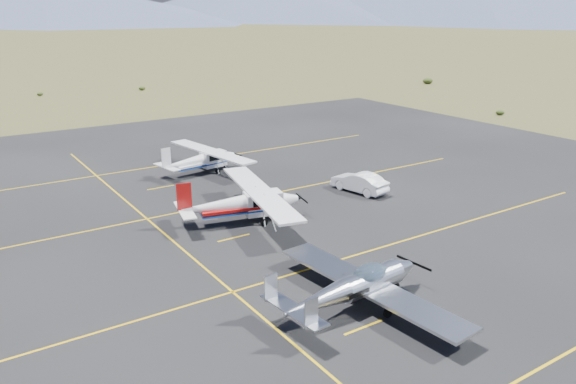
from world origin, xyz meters
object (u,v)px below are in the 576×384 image
object	(u,v)px
aircraft_cessna	(242,202)
sedan	(359,182)
aircraft_low_wing	(356,286)
aircraft_plain	(201,159)

from	to	relation	value
aircraft_cessna	sedan	distance (m)	9.62
aircraft_low_wing	sedan	distance (m)	16.06
aircraft_cessna	aircraft_plain	size ratio (longest dim) A/B	1.13
aircraft_cessna	aircraft_plain	xyz separation A→B (m)	(2.42, 10.92, -0.15)
aircraft_plain	sedan	bearing A→B (deg)	-63.97
sedan	aircraft_cessna	bearing A→B (deg)	-7.11
aircraft_cessna	sedan	xyz separation A→B (m)	(9.58, 0.64, -0.55)
aircraft_plain	sedan	xyz separation A→B (m)	(7.16, -10.28, -0.40)
aircraft_low_wing	sedan	bearing A→B (deg)	44.39
aircraft_low_wing	aircraft_plain	size ratio (longest dim) A/B	1.04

